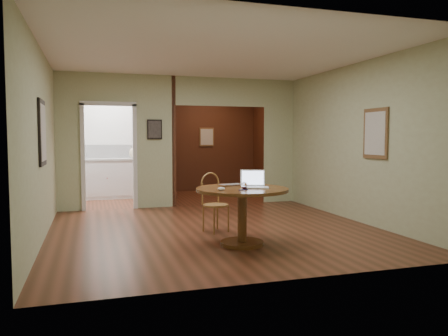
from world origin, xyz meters
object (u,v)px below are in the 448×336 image
object	(u,v)px
dining_table	(242,203)
chair	(214,199)
open_laptop	(254,183)
closed_laptop	(233,185)

from	to	relation	value
dining_table	chair	world-z (taller)	chair
chair	open_laptop	bearing A→B (deg)	-93.46
dining_table	chair	bearing A→B (deg)	97.82
open_laptop	closed_laptop	world-z (taller)	open_laptop
chair	closed_laptop	world-z (taller)	chair
chair	open_laptop	world-z (taller)	open_laptop
dining_table	chair	distance (m)	0.96
chair	open_laptop	distance (m)	1.04
closed_laptop	dining_table	bearing A→B (deg)	-97.15
chair	closed_laptop	size ratio (longest dim) A/B	2.71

